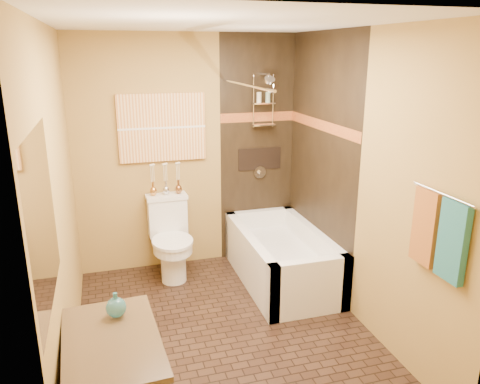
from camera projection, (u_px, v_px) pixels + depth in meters
name	position (u px, v px, depth m)	size (l,w,h in m)	color
floor	(225.00, 332.00, 4.00)	(3.00, 3.00, 0.00)	black
wall_left	(60.00, 207.00, 3.32)	(0.02, 3.00, 2.50)	#A78240
wall_right	(360.00, 181.00, 3.97)	(0.02, 3.00, 2.50)	#A78240
wall_back	(189.00, 154.00, 5.02)	(2.40, 0.02, 2.50)	#A78240
wall_front	(301.00, 279.00, 2.27)	(2.40, 0.02, 2.50)	#A78240
ceiling	(222.00, 23.00, 3.28)	(3.00, 3.00, 0.00)	silver
alcove_tile_back	(257.00, 150.00, 5.22)	(0.85, 0.01, 2.50)	black
alcove_tile_right	(320.00, 162.00, 4.65)	(0.01, 1.50, 2.50)	black
mosaic_band_back	(258.00, 117.00, 5.10)	(0.85, 0.01, 0.10)	maroon
mosaic_band_right	(321.00, 125.00, 4.54)	(0.01, 1.50, 0.10)	maroon
alcove_niche	(260.00, 159.00, 5.25)	(0.50, 0.01, 0.25)	black
shower_fixtures	(263.00, 114.00, 5.00)	(0.24, 0.33, 1.16)	silver
curtain_rod	(245.00, 85.00, 4.22)	(0.03, 0.03, 1.55)	silver
towel_bar	(442.00, 194.00, 2.93)	(0.02, 0.02, 0.55)	silver
towel_teal	(453.00, 241.00, 2.89)	(0.05, 0.22, 0.52)	#1F6268
towel_rust	(425.00, 227.00, 3.13)	(0.05, 0.22, 0.52)	#9C5F1C
sunset_painting	(162.00, 128.00, 4.84)	(0.90, 0.04, 0.70)	#CA732F
vanity_mirror	(43.00, 220.00, 2.33)	(0.01, 1.00, 0.90)	white
bathtub	(281.00, 261.00, 4.85)	(0.80, 1.50, 0.55)	white
toilet	(171.00, 238.00, 4.91)	(0.43, 0.64, 0.85)	white
teal_bottle	(116.00, 305.00, 2.81)	(0.12, 0.12, 0.19)	#276E77
bud_vases	(166.00, 178.00, 4.91)	(0.34, 0.07, 0.33)	#CB8A3F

